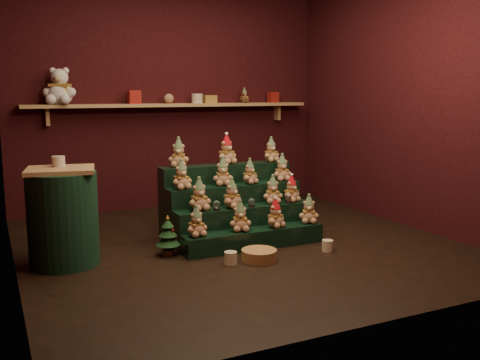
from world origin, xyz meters
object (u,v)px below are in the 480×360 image
snow_globe_b (252,202)px  mug_right (328,246)px  side_table (63,217)px  snow_globe_c (288,199)px  white_bear (60,81)px  mug_left (231,258)px  snow_globe_a (217,205)px  wicker_basket (259,255)px  riser_tier_front (254,239)px  mini_christmas_tree (168,236)px  brown_bear (244,96)px

snow_globe_b → mug_right: size_ratio=0.85×
snow_globe_b → side_table: 1.74m
snow_globe_c → white_bear: size_ratio=0.17×
mug_left → mug_right: (0.97, -0.04, -0.00)m
white_bear → side_table: bearing=-75.3°
snow_globe_c → mug_left: bearing=-149.4°
snow_globe_a → side_table: size_ratio=0.12×
mug_right → snow_globe_a: bearing=148.1°
snow_globe_a → wicker_basket: 0.66m
snow_globe_b → snow_globe_c: snow_globe_c is taller
riser_tier_front → wicker_basket: riser_tier_front is taller
snow_globe_c → mug_right: 0.66m
side_table → wicker_basket: 1.71m
snow_globe_c → side_table: side_table is taller
riser_tier_front → mini_christmas_tree: size_ratio=3.75×
mini_christmas_tree → brown_bear: (1.68, 1.88, 1.23)m
brown_bear → wicker_basket: bearing=-115.2°
wicker_basket → brown_bear: size_ratio=1.64×
snow_globe_a → snow_globe_c: snow_globe_a is taller
snow_globe_c → snow_globe_a: bearing=180.0°
mug_left → white_bear: size_ratio=0.21×
mug_right → white_bear: (-2.00, 2.39, 1.53)m
snow_globe_b → brown_bear: bearing=66.2°
side_table → mini_christmas_tree: side_table is taller
snow_globe_a → snow_globe_c: bearing=0.0°
mug_left → mug_right: bearing=-2.2°
brown_bear → mug_left: bearing=-120.6°
mini_christmas_tree → brown_bear: brown_bear is taller
mug_left → brown_bear: brown_bear is taller
mug_left → brown_bear: 3.00m
snow_globe_b → mug_right: 0.83m
riser_tier_front → snow_globe_a: size_ratio=14.56×
side_table → mug_right: bearing=-5.5°
brown_bear → mug_right: bearing=-99.3°
side_table → white_bear: 2.11m
snow_globe_a → wicker_basket: (0.18, -0.52, -0.36)m
snow_globe_a → brown_bear: size_ratio=0.51×
snow_globe_c → side_table: size_ratio=0.11×
snow_globe_b → side_table: (-1.74, 0.10, 0.01)m
mug_left → wicker_basket: size_ratio=0.35×
riser_tier_front → wicker_basket: 0.39m
mug_right → wicker_basket: 0.70m
mug_right → riser_tier_front: bearing=145.7°
snow_globe_a → mug_right: snow_globe_a is taller
snow_globe_c → brown_bear: bearing=77.6°
snow_globe_a → mug_right: 1.10m
side_table → wicker_basket: (1.55, -0.62, -0.36)m
snow_globe_a → snow_globe_c: size_ratio=1.07×
white_bear → brown_bear: (2.30, 0.00, -0.16)m
riser_tier_front → side_table: (-1.68, 0.26, 0.32)m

